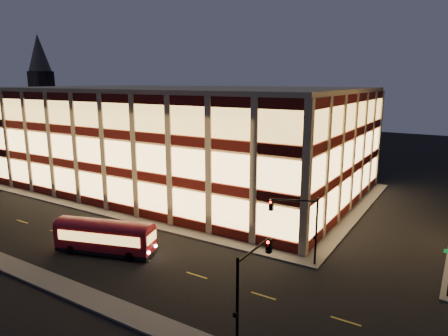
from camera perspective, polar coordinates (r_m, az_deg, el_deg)
The scene contains 10 objects.
ground at distance 47.60m, azimuth -15.54°, elevation -7.02°, with size 200.00×200.00×0.00m, color black.
sidewalk_office_south at distance 50.35m, azimuth -17.05°, elevation -5.96°, with size 54.00×2.00×0.15m, color #514F4C.
sidewalk_office_east at distance 50.63m, azimuth 18.34°, elevation -5.94°, with size 2.00×30.00×0.15m, color #514F4C.
sidewalk_near at distance 40.63m, azimuth -29.33°, elevation -11.52°, with size 100.00×2.00×0.15m, color #514F4C.
office_building at distance 60.02m, azimuth -5.98°, elevation 4.46°, with size 50.45×30.45×14.50m.
church_tower at distance 125.17m, azimuth -24.39°, elevation 8.33°, with size 5.00×5.00×18.00m, color #2D2621.
church_spire at distance 125.24m, azimuth -24.97°, elevation 14.71°, with size 6.00×6.00×10.00m, color #4C473F.
traffic_signal_far at distance 34.28m, azimuth 10.76°, elevation -7.14°, with size 3.79×1.87×6.00m.
traffic_signal_near at distance 24.31m, azimuth 3.72°, elevation -15.36°, with size 0.32×4.45×6.00m.
trolley_bus at distance 38.33m, azimuth -16.64°, elevation -9.14°, with size 9.42×4.93×3.10m.
Camera 1 is at (33.51, -30.09, 15.43)m, focal length 32.00 mm.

